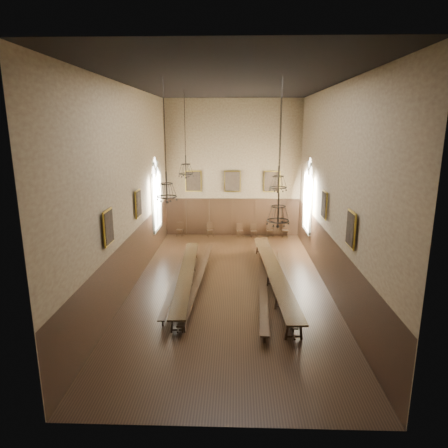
{
  "coord_description": "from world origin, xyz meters",
  "views": [
    {
      "loc": [
        0.28,
        -17.42,
        7.3
      ],
      "look_at": [
        -0.32,
        1.5,
        2.61
      ],
      "focal_mm": 32.0,
      "sensor_mm": 36.0,
      "label": 1
    }
  ],
  "objects_px": {
    "chandelier_back_left": "(186,168)",
    "chair_5": "(254,233)",
    "chair_7": "(285,233)",
    "table_left": "(187,280)",
    "bench_right_outer": "(285,283)",
    "table_right": "(273,278)",
    "chandelier_front_right": "(278,212)",
    "bench_right_inner": "(263,281)",
    "chair_4": "(240,233)",
    "chair_0": "(180,232)",
    "bench_left_outer": "(178,278)",
    "bench_left_inner": "(200,278)",
    "chair_2": "(210,232)",
    "chandelier_back_right": "(278,181)",
    "chandelier_front_left": "(167,188)",
    "chair_6": "(270,232)"
  },
  "relations": [
    {
      "from": "chair_0",
      "to": "chair_7",
      "type": "bearing_deg",
      "value": 2.7
    },
    {
      "from": "bench_right_inner",
      "to": "chair_6",
      "type": "relative_size",
      "value": 10.9
    },
    {
      "from": "bench_left_inner",
      "to": "chandelier_front_left",
      "type": "height_order",
      "value": "chandelier_front_left"
    },
    {
      "from": "chair_2",
      "to": "chandelier_front_right",
      "type": "height_order",
      "value": "chandelier_front_right"
    },
    {
      "from": "bench_right_inner",
      "to": "chair_5",
      "type": "distance_m",
      "value": 8.52
    },
    {
      "from": "bench_left_inner",
      "to": "chair_2",
      "type": "distance_m",
      "value": 8.3
    },
    {
      "from": "chair_2",
      "to": "chair_5",
      "type": "xyz_separation_m",
      "value": [
        2.93,
        -0.07,
        -0.02
      ]
    },
    {
      "from": "bench_left_outer",
      "to": "bench_right_outer",
      "type": "xyz_separation_m",
      "value": [
        5.01,
        -0.45,
        -0.0
      ]
    },
    {
      "from": "chair_7",
      "to": "chair_4",
      "type": "bearing_deg",
      "value": -174.55
    },
    {
      "from": "chair_2",
      "to": "chair_4",
      "type": "distance_m",
      "value": 2.0
    },
    {
      "from": "bench_left_outer",
      "to": "bench_right_inner",
      "type": "xyz_separation_m",
      "value": [
        4.0,
        -0.3,
        0.05
      ]
    },
    {
      "from": "chandelier_back_right",
      "to": "chandelier_front_right",
      "type": "distance_m",
      "value": 4.82
    },
    {
      "from": "bench_right_inner",
      "to": "chair_6",
      "type": "distance_m",
      "value": 8.71
    },
    {
      "from": "bench_right_inner",
      "to": "chandelier_back_right",
      "type": "distance_m",
      "value": 4.96
    },
    {
      "from": "bench_right_outer",
      "to": "chandelier_back_right",
      "type": "height_order",
      "value": "chandelier_back_right"
    },
    {
      "from": "chair_2",
      "to": "chandelier_front_left",
      "type": "bearing_deg",
      "value": -108.78
    },
    {
      "from": "table_right",
      "to": "chandelier_front_left",
      "type": "bearing_deg",
      "value": -146.75
    },
    {
      "from": "bench_left_inner",
      "to": "chair_2",
      "type": "relative_size",
      "value": 10.58
    },
    {
      "from": "table_right",
      "to": "chair_0",
      "type": "relative_size",
      "value": 11.56
    },
    {
      "from": "bench_right_inner",
      "to": "bench_right_outer",
      "type": "bearing_deg",
      "value": -8.09
    },
    {
      "from": "table_right",
      "to": "chair_7",
      "type": "distance_m",
      "value": 8.61
    },
    {
      "from": "chandelier_back_left",
      "to": "chandelier_front_left",
      "type": "distance_m",
      "value": 5.61
    },
    {
      "from": "table_left",
      "to": "bench_right_outer",
      "type": "distance_m",
      "value": 4.54
    },
    {
      "from": "table_right",
      "to": "bench_right_outer",
      "type": "distance_m",
      "value": 0.59
    },
    {
      "from": "chandelier_front_right",
      "to": "table_left",
      "type": "bearing_deg",
      "value": 148.72
    },
    {
      "from": "chandelier_front_right",
      "to": "table_right",
      "type": "bearing_deg",
      "value": 86.5
    },
    {
      "from": "chair_7",
      "to": "chandelier_front_left",
      "type": "bearing_deg",
      "value": -112.12
    },
    {
      "from": "chair_7",
      "to": "chandelier_back_right",
      "type": "relative_size",
      "value": 0.21
    },
    {
      "from": "bench_right_inner",
      "to": "chair_4",
      "type": "xyz_separation_m",
      "value": [
        -0.99,
        8.58,
        -0.04
      ]
    },
    {
      "from": "chair_2",
      "to": "chair_4",
      "type": "relative_size",
      "value": 1.07
    },
    {
      "from": "chair_0",
      "to": "chandelier_front_left",
      "type": "relative_size",
      "value": 0.21
    },
    {
      "from": "bench_right_outer",
      "to": "chandelier_front_left",
      "type": "bearing_deg",
      "value": -151.86
    },
    {
      "from": "bench_right_outer",
      "to": "chair_4",
      "type": "distance_m",
      "value": 8.95
    },
    {
      "from": "table_right",
      "to": "chandelier_front_left",
      "type": "xyz_separation_m",
      "value": [
        -4.35,
        -2.85,
        4.62
      ]
    },
    {
      "from": "chandelier_back_left",
      "to": "chair_5",
      "type": "bearing_deg",
      "value": 56.36
    },
    {
      "from": "bench_left_outer",
      "to": "bench_right_outer",
      "type": "relative_size",
      "value": 1.01
    },
    {
      "from": "chandelier_back_right",
      "to": "chandelier_front_right",
      "type": "height_order",
      "value": "same"
    },
    {
      "from": "chair_5",
      "to": "chandelier_back_left",
      "type": "bearing_deg",
      "value": -129.76
    },
    {
      "from": "chair_6",
      "to": "chair_5",
      "type": "bearing_deg",
      "value": -178.89
    },
    {
      "from": "table_right",
      "to": "bench_right_inner",
      "type": "xyz_separation_m",
      "value": [
        -0.51,
        -0.11,
        -0.11
      ]
    },
    {
      "from": "chair_0",
      "to": "table_left",
      "type": "bearing_deg",
      "value": -76.82
    },
    {
      "from": "bench_right_outer",
      "to": "table_right",
      "type": "bearing_deg",
      "value": 153.24
    },
    {
      "from": "chandelier_back_right",
      "to": "bench_left_outer",
      "type": "bearing_deg",
      "value": -157.62
    },
    {
      "from": "bench_right_inner",
      "to": "chandelier_front_right",
      "type": "relative_size",
      "value": 1.99
    },
    {
      "from": "bench_left_inner",
      "to": "chair_0",
      "type": "relative_size",
      "value": 10.83
    },
    {
      "from": "bench_left_outer",
      "to": "chandelier_front_left",
      "type": "relative_size",
      "value": 2.05
    },
    {
      "from": "chair_7",
      "to": "table_left",
      "type": "bearing_deg",
      "value": -117.22
    },
    {
      "from": "chandelier_front_right",
      "to": "chair_2",
      "type": "bearing_deg",
      "value": 106.8
    },
    {
      "from": "bench_right_outer",
      "to": "chandelier_back_left",
      "type": "height_order",
      "value": "chandelier_back_left"
    },
    {
      "from": "bench_right_inner",
      "to": "chandelier_front_left",
      "type": "height_order",
      "value": "chandelier_front_left"
    }
  ]
}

